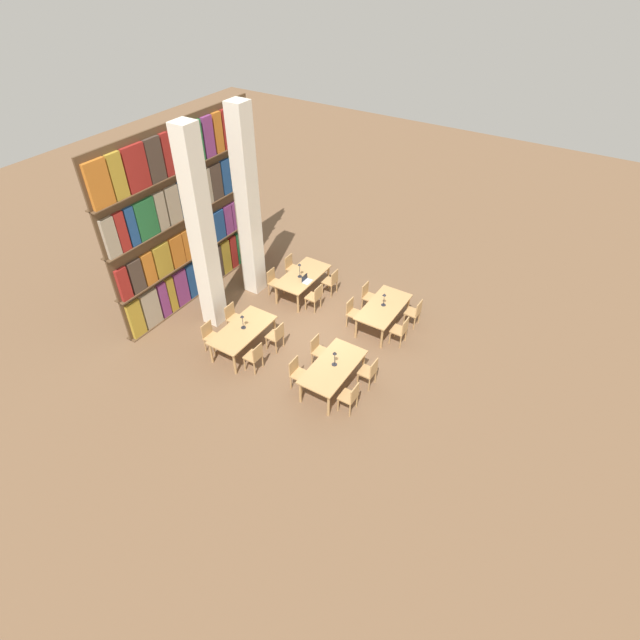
% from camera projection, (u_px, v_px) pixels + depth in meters
% --- Properties ---
extents(ground_plane, '(40.00, 40.00, 0.00)m').
position_uv_depth(ground_plane, '(316.00, 336.00, 14.86)').
color(ground_plane, brown).
extents(bookshelf_bank, '(6.18, 0.35, 5.50)m').
position_uv_depth(bookshelf_bank, '(190.00, 217.00, 15.03)').
color(bookshelf_bank, brown).
rests_on(bookshelf_bank, ground_plane).
extents(pillar_left, '(0.54, 0.54, 6.00)m').
position_uv_depth(pillar_left, '(202.00, 234.00, 13.56)').
color(pillar_left, silver).
rests_on(pillar_left, ground_plane).
extents(pillar_center, '(0.54, 0.54, 6.00)m').
position_uv_depth(pillar_center, '(247.00, 206.00, 14.87)').
color(pillar_center, silver).
rests_on(pillar_center, ground_plane).
extents(reading_table_0, '(1.98, 1.00, 0.74)m').
position_uv_depth(reading_table_0, '(333.00, 368.00, 12.86)').
color(reading_table_0, tan).
rests_on(reading_table_0, ground_plane).
extents(chair_0, '(0.42, 0.40, 0.90)m').
position_uv_depth(chair_0, '(350.00, 397.00, 12.33)').
color(chair_0, tan).
rests_on(chair_0, ground_plane).
extents(chair_1, '(0.42, 0.40, 0.90)m').
position_uv_depth(chair_1, '(298.00, 373.00, 12.98)').
color(chair_1, tan).
rests_on(chair_1, ground_plane).
extents(chair_2, '(0.42, 0.40, 0.90)m').
position_uv_depth(chair_2, '(369.00, 372.00, 13.01)').
color(chair_2, tan).
rests_on(chair_2, ground_plane).
extents(chair_3, '(0.42, 0.40, 0.90)m').
position_uv_depth(chair_3, '(319.00, 350.00, 13.65)').
color(chair_3, tan).
rests_on(chair_3, ground_plane).
extents(desk_lamp_0, '(0.14, 0.14, 0.45)m').
position_uv_depth(desk_lamp_0, '(335.00, 356.00, 12.66)').
color(desk_lamp_0, '#232328').
rests_on(desk_lamp_0, reading_table_0).
extents(reading_table_1, '(1.98, 1.00, 0.74)m').
position_uv_depth(reading_table_1, '(384.00, 308.00, 14.81)').
color(reading_table_1, tan).
rests_on(reading_table_1, ground_plane).
extents(chair_4, '(0.42, 0.40, 0.90)m').
position_uv_depth(chair_4, '(401.00, 330.00, 14.31)').
color(chair_4, tan).
rests_on(chair_4, ground_plane).
extents(chair_5, '(0.42, 0.40, 0.90)m').
position_uv_depth(chair_5, '(353.00, 312.00, 14.95)').
color(chair_5, tan).
rests_on(chair_5, ground_plane).
extents(chair_6, '(0.42, 0.40, 0.90)m').
position_uv_depth(chair_6, '(414.00, 312.00, 14.95)').
color(chair_6, tan).
rests_on(chair_6, ground_plane).
extents(chair_7, '(0.42, 0.40, 0.90)m').
position_uv_depth(chair_7, '(368.00, 296.00, 15.59)').
color(chair_7, tan).
rests_on(chair_7, ground_plane).
extents(desk_lamp_1, '(0.14, 0.14, 0.42)m').
position_uv_depth(desk_lamp_1, '(384.00, 297.00, 14.63)').
color(desk_lamp_1, '#232328').
rests_on(desk_lamp_1, reading_table_1).
extents(reading_table_2, '(1.98, 1.00, 0.74)m').
position_uv_depth(reading_table_2, '(243.00, 331.00, 13.99)').
color(reading_table_2, tan).
rests_on(reading_table_2, ground_plane).
extents(chair_8, '(0.42, 0.40, 0.90)m').
position_uv_depth(chair_8, '(255.00, 356.00, 13.46)').
color(chair_8, tan).
rests_on(chair_8, ground_plane).
extents(chair_9, '(0.42, 0.40, 0.90)m').
position_uv_depth(chair_9, '(211.00, 336.00, 14.11)').
color(chair_9, tan).
rests_on(chair_9, ground_plane).
extents(chair_10, '(0.42, 0.40, 0.90)m').
position_uv_depth(chair_10, '(276.00, 336.00, 14.12)').
color(chair_10, tan).
rests_on(chair_10, ground_plane).
extents(chair_11, '(0.42, 0.40, 0.90)m').
position_uv_depth(chair_11, '(233.00, 317.00, 14.76)').
color(chair_11, tan).
rests_on(chair_11, ground_plane).
extents(desk_lamp_2, '(0.14, 0.14, 0.45)m').
position_uv_depth(desk_lamp_2, '(242.00, 319.00, 13.80)').
color(desk_lamp_2, '#232328').
rests_on(desk_lamp_2, reading_table_2).
extents(reading_table_3, '(1.98, 1.00, 0.74)m').
position_uv_depth(reading_table_3, '(303.00, 277.00, 16.09)').
color(reading_table_3, tan).
rests_on(reading_table_3, ground_plane).
extents(chair_12, '(0.42, 0.40, 0.90)m').
position_uv_depth(chair_12, '(315.00, 297.00, 15.55)').
color(chair_12, tan).
rests_on(chair_12, ground_plane).
extents(chair_13, '(0.42, 0.40, 0.90)m').
position_uv_depth(chair_13, '(274.00, 282.00, 16.19)').
color(chair_13, tan).
rests_on(chair_13, ground_plane).
extents(chair_14, '(0.42, 0.40, 0.90)m').
position_uv_depth(chair_14, '(331.00, 281.00, 16.21)').
color(chair_14, tan).
rests_on(chair_14, ground_plane).
extents(chair_15, '(0.42, 0.40, 0.90)m').
position_uv_depth(chair_15, '(292.00, 267.00, 16.85)').
color(chair_15, tan).
rests_on(chair_15, ground_plane).
extents(desk_lamp_3, '(0.14, 0.14, 0.50)m').
position_uv_depth(desk_lamp_3, '(300.00, 268.00, 15.75)').
color(desk_lamp_3, '#232328').
rests_on(desk_lamp_3, reading_table_3).
extents(laptop, '(0.32, 0.22, 0.21)m').
position_uv_depth(laptop, '(306.00, 280.00, 15.74)').
color(laptop, silver).
rests_on(laptop, reading_table_3).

